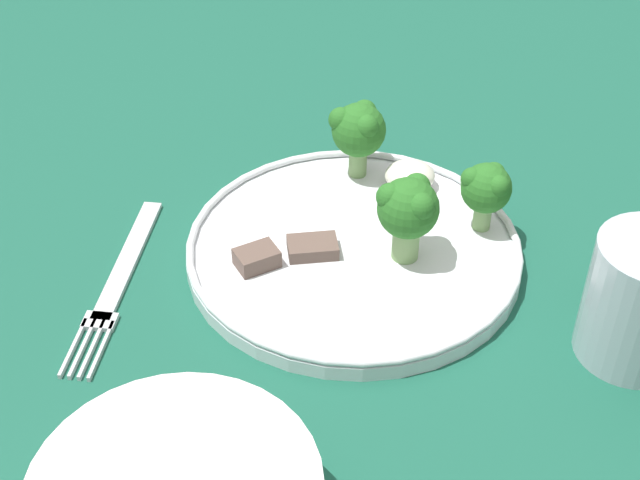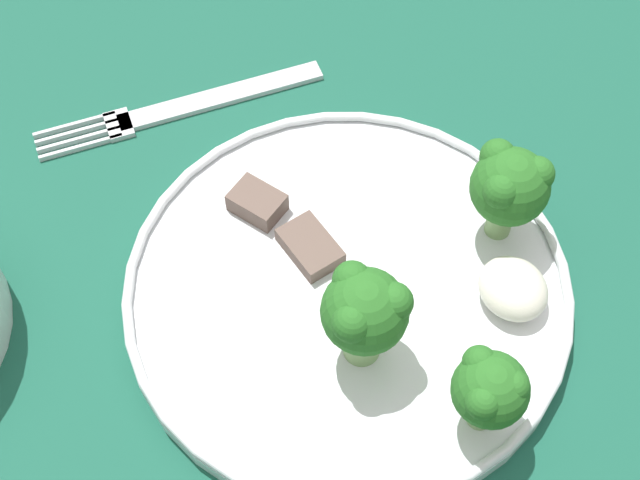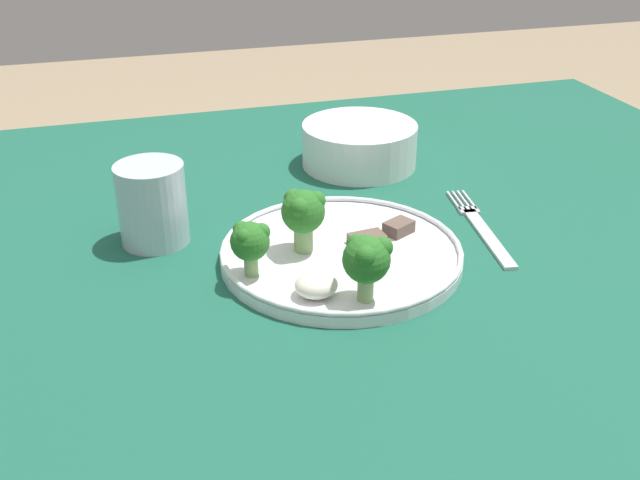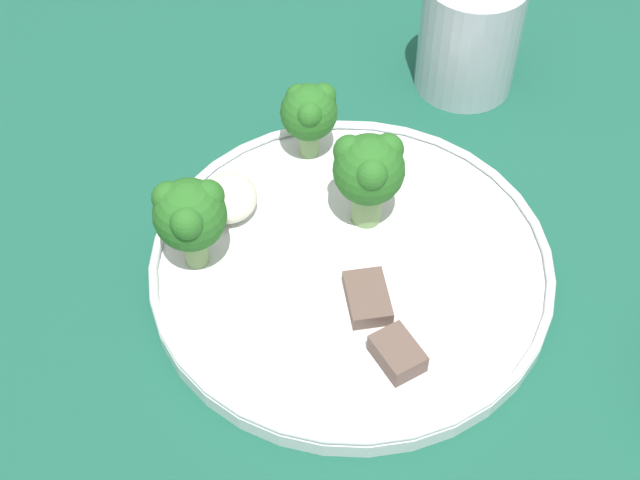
# 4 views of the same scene
# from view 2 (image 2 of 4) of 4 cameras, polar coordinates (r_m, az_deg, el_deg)

# --- Properties ---
(table) EXTENTS (1.31, 1.15, 0.74)m
(table) POSITION_cam_2_polar(r_m,az_deg,el_deg) (0.61, 4.33, -6.86)
(table) COLOR #195642
(table) RESTS_ON ground_plane
(dinner_plate) EXTENTS (0.26, 0.26, 0.02)m
(dinner_plate) POSITION_cam_2_polar(r_m,az_deg,el_deg) (0.52, 1.77, -3.21)
(dinner_plate) COLOR white
(dinner_plate) RESTS_ON table
(fork) EXTENTS (0.05, 0.20, 0.00)m
(fork) POSITION_cam_2_polar(r_m,az_deg,el_deg) (0.62, -8.70, 8.41)
(fork) COLOR silver
(fork) RESTS_ON table
(broccoli_floret_near_rim_left) EXTENTS (0.05, 0.05, 0.07)m
(broccoli_floret_near_rim_left) POSITION_cam_2_polar(r_m,az_deg,el_deg) (0.46, 2.88, -4.63)
(broccoli_floret_near_rim_left) COLOR #7FA866
(broccoli_floret_near_rim_left) RESTS_ON dinner_plate
(broccoli_floret_center_left) EXTENTS (0.04, 0.04, 0.06)m
(broccoli_floret_center_left) POSITION_cam_2_polar(r_m,az_deg,el_deg) (0.46, 10.85, -9.38)
(broccoli_floret_center_left) COLOR #7FA866
(broccoli_floret_center_left) RESTS_ON dinner_plate
(broccoli_floret_back_left) EXTENTS (0.05, 0.05, 0.07)m
(broccoli_floret_back_left) POSITION_cam_2_polar(r_m,az_deg,el_deg) (0.51, 11.97, 3.52)
(broccoli_floret_back_left) COLOR #7FA866
(broccoli_floret_back_left) RESTS_ON dinner_plate
(meat_slice_front_slice) EXTENTS (0.04, 0.03, 0.01)m
(meat_slice_front_slice) POSITION_cam_2_polar(r_m,az_deg,el_deg) (0.54, -4.04, 2.40)
(meat_slice_front_slice) COLOR brown
(meat_slice_front_slice) RESTS_ON dinner_plate
(meat_slice_middle_slice) EXTENTS (0.04, 0.03, 0.01)m
(meat_slice_middle_slice) POSITION_cam_2_polar(r_m,az_deg,el_deg) (0.53, -0.64, -0.43)
(meat_slice_middle_slice) COLOR brown
(meat_slice_middle_slice) RESTS_ON dinner_plate
(sauce_dollop) EXTENTS (0.04, 0.04, 0.02)m
(sauce_dollop) POSITION_cam_2_polar(r_m,az_deg,el_deg) (0.52, 12.26, -3.05)
(sauce_dollop) COLOR silver
(sauce_dollop) RESTS_ON dinner_plate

